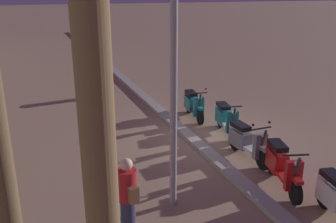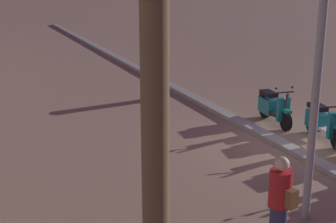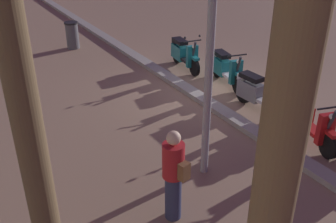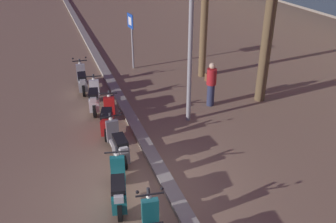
{
  "view_description": "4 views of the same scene",
  "coord_description": "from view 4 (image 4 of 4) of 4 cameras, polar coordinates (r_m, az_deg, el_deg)",
  "views": [
    {
      "loc": [
        -9.22,
        4.8,
        4.27
      ],
      "look_at": [
        -0.78,
        1.58,
        1.25
      ],
      "focal_mm": 39.55,
      "sensor_mm": 36.0,
      "label": 1
    },
    {
      "loc": [
        -9.14,
        7.57,
        4.17
      ],
      "look_at": [
        -0.2,
        3.74,
        1.34
      ],
      "focal_mm": 52.16,
      "sensor_mm": 36.0,
      "label": 2
    },
    {
      "loc": [
        -7.81,
        5.98,
        4.34
      ],
      "look_at": [
        -2.18,
        2.61,
        0.97
      ],
      "focal_mm": 41.27,
      "sensor_mm": 36.0,
      "label": 3
    },
    {
      "loc": [
        6.56,
        -1.78,
        5.67
      ],
      "look_at": [
        -1.49,
        1.08,
        1.26
      ],
      "focal_mm": 38.66,
      "sensor_mm": 36.0,
      "label": 4
    }
  ],
  "objects": [
    {
      "name": "crossing_sign",
      "position": [
        15.83,
        -5.74,
        11.92
      ],
      "size": [
        0.6,
        0.15,
        2.4
      ],
      "color": "#939399",
      "rests_on": "ground"
    },
    {
      "name": "scooter_red_mid_rear",
      "position": [
        11.06,
        -9.45,
        -1.16
      ],
      "size": [
        1.82,
        0.78,
        1.04
      ],
      "color": "black",
      "rests_on": "ground"
    },
    {
      "name": "scooter_grey_mid_centre",
      "position": [
        9.78,
        -7.89,
        -5.22
      ],
      "size": [
        1.79,
        0.56,
        1.17
      ],
      "color": "black",
      "rests_on": "ground"
    },
    {
      "name": "scooter_white_far_back",
      "position": [
        12.49,
        -11.54,
        2.05
      ],
      "size": [
        1.77,
        0.65,
        1.04
      ],
      "color": "black",
      "rests_on": "ground"
    },
    {
      "name": "ground_plane",
      "position": [
        8.85,
        -3.43,
        -12.6
      ],
      "size": [
        200.0,
        200.0,
        0.0
      ],
      "primitive_type": "plane",
      "color": "#93755B"
    },
    {
      "name": "pedestrian_strolling_near_curb",
      "position": [
        12.55,
        6.82,
        4.44
      ],
      "size": [
        0.46,
        0.34,
        1.58
      ],
      "color": "#2D3351",
      "rests_on": "ground"
    },
    {
      "name": "curb_strip",
      "position": [
        8.94,
        0.09,
        -11.55
      ],
      "size": [
        60.0,
        0.36,
        0.12
      ],
      "primitive_type": "cube",
      "color": "gray",
      "rests_on": "ground"
    },
    {
      "name": "scooter_teal_tail_end",
      "position": [
        8.32,
        -7.79,
        -11.85
      ],
      "size": [
        1.76,
        0.67,
        1.04
      ],
      "color": "black",
      "rests_on": "ground"
    },
    {
      "name": "scooter_silver_lead_nearest",
      "position": [
        14.12,
        -13.38,
        4.81
      ],
      "size": [
        1.78,
        0.56,
        1.17
      ],
      "color": "black",
      "rests_on": "ground"
    }
  ]
}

